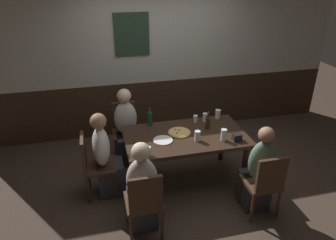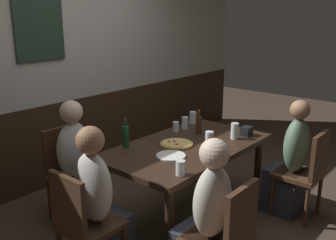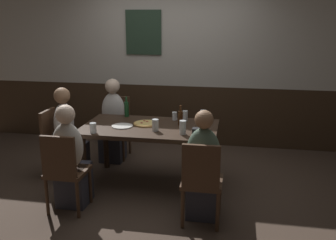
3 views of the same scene
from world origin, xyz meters
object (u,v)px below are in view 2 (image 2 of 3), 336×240
at_px(plate_white_large, 171,156).
at_px(condiment_caddy, 247,131).
at_px(beer_glass_tall, 181,169).
at_px(beer_bottle_brown, 199,124).
at_px(dining_table, 187,153).
at_px(person_left_near, 206,228).
at_px(chair_left_near, 226,235).
at_px(person_head_west, 99,212).
at_px(pint_glass_amber, 235,132).
at_px(beer_glass_half, 185,124).
at_px(person_right_near, 290,167).
at_px(beer_bottle_green, 126,136).
at_px(pint_glass_pale, 176,127).
at_px(chair_head_west, 82,221).
at_px(chair_right_near, 306,170).
at_px(person_left_far, 78,172).
at_px(pint_glass_stout, 209,140).
at_px(chair_left_far, 68,168).
at_px(tumbler_water, 193,118).

distance_m(plate_white_large, condiment_caddy, 0.95).
relative_size(beer_glass_tall, beer_bottle_brown, 0.48).
height_order(dining_table, person_left_near, person_left_near).
xyz_separation_m(chair_left_near, person_left_near, (0.00, 0.16, -0.01)).
height_order(person_head_west, beer_glass_tall, person_head_west).
height_order(person_left_near, pint_glass_amber, person_left_near).
relative_size(beer_glass_half, plate_white_large, 0.51).
relative_size(person_right_near, beer_glass_tall, 9.95).
distance_m(beer_glass_tall, beer_bottle_brown, 1.05).
distance_m(beer_bottle_green, condiment_caddy, 1.22).
relative_size(pint_glass_pale, beer_bottle_green, 0.39).
relative_size(chair_head_west, condiment_caddy, 8.00).
bearing_deg(beer_glass_half, beer_bottle_brown, -98.60).
xyz_separation_m(dining_table, beer_glass_half, (0.38, 0.32, 0.14)).
distance_m(chair_right_near, person_right_near, 0.16).
relative_size(person_left_far, pint_glass_stout, 8.47).
distance_m(person_left_far, person_right_near, 2.02).
distance_m(chair_left_far, person_right_near, 2.14).
height_order(chair_left_near, pint_glass_pale, chair_left_near).
bearing_deg(chair_head_west, chair_left_far, 59.73).
xyz_separation_m(chair_head_west, beer_glass_tall, (0.65, -0.38, 0.29)).
height_order(dining_table, chair_head_west, chair_head_west).
xyz_separation_m(chair_head_west, beer_bottle_brown, (1.58, 0.12, 0.34)).
bearing_deg(chair_left_far, beer_glass_half, -27.07).
distance_m(person_left_near, pint_glass_stout, 1.03).
bearing_deg(beer_glass_tall, pint_glass_pale, 40.84).
height_order(chair_head_west, beer_bottle_brown, beer_bottle_brown).
relative_size(chair_left_far, chair_left_near, 1.00).
height_order(chair_left_far, person_left_far, person_left_far).
distance_m(person_head_west, condiment_caddy, 1.72).
bearing_deg(person_head_west, beer_bottle_green, 30.85).
xyz_separation_m(beer_glass_tall, beer_bottle_green, (0.17, 0.77, 0.06)).
distance_m(pint_glass_amber, beer_glass_tall, 1.02).
distance_m(pint_glass_amber, condiment_caddy, 0.17).
bearing_deg(chair_left_near, pint_glass_amber, 28.75).
relative_size(person_head_west, beer_bottle_brown, 4.82).
bearing_deg(beer_bottle_brown, plate_white_large, -163.89).
bearing_deg(beer_bottle_green, beer_glass_half, -5.46).
relative_size(chair_left_far, condiment_caddy, 8.00).
bearing_deg(beer_glass_tall, pint_glass_stout, 16.37).
bearing_deg(chair_right_near, chair_left_far, 129.06).
relative_size(chair_right_near, beer_glass_half, 6.77).
bearing_deg(plate_white_large, chair_head_west, 175.20).
xyz_separation_m(chair_left_near, chair_right_near, (1.43, 0.00, 0.00)).
height_order(beer_bottle_brown, plate_white_large, beer_bottle_brown).
bearing_deg(chair_left_far, person_left_far, -90.00).
distance_m(person_left_far, pint_glass_amber, 1.53).
relative_size(person_left_near, beer_glass_half, 8.85).
height_order(person_left_near, beer_bottle_green, person_left_near).
relative_size(tumbler_water, plate_white_large, 0.52).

